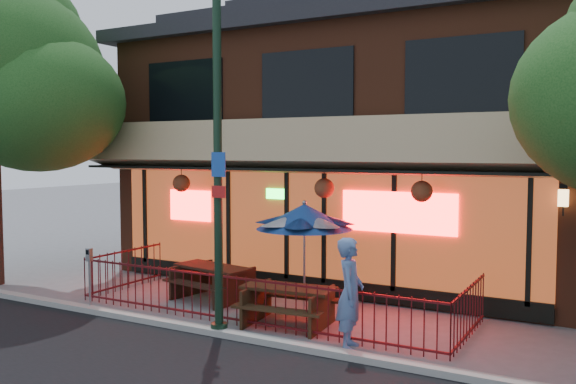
# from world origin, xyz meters

# --- Properties ---
(ground) EXTENTS (80.00, 80.00, 0.00)m
(ground) POSITION_xyz_m (0.00, 0.00, 0.00)
(ground) COLOR gray
(ground) RESTS_ON ground
(curb) EXTENTS (80.00, 0.25, 0.12)m
(curb) POSITION_xyz_m (0.00, -0.50, 0.06)
(curb) COLOR #999993
(curb) RESTS_ON ground
(restaurant_building) EXTENTS (12.96, 9.49, 8.05)m
(restaurant_building) POSITION_xyz_m (0.00, 7.11, 4.13)
(restaurant_building) COLOR brown
(restaurant_building) RESTS_ON ground
(patio_fence) EXTENTS (8.44, 2.62, 1.00)m
(patio_fence) POSITION_xyz_m (0.00, 0.50, 0.63)
(patio_fence) COLOR #501115
(patio_fence) RESTS_ON ground
(street_light) EXTENTS (0.43, 0.32, 7.00)m
(street_light) POSITION_xyz_m (0.00, -0.40, 3.15)
(street_light) COLOR black
(street_light) RESTS_ON ground
(picnic_table_left) EXTENTS (2.08, 1.73, 0.79)m
(picnic_table_left) POSITION_xyz_m (-1.65, 1.66, 0.52)
(picnic_table_left) COLOR black
(picnic_table_left) RESTS_ON ground
(picnic_table_right) EXTENTS (1.95, 1.56, 0.78)m
(picnic_table_right) POSITION_xyz_m (0.89, 0.70, 0.51)
(picnic_table_right) COLOR #3A2614
(picnic_table_right) RESTS_ON ground
(patio_umbrella) EXTENTS (2.08, 2.08, 2.38)m
(patio_umbrella) POSITION_xyz_m (0.60, 1.93, 2.03)
(patio_umbrella) COLOR gray
(patio_umbrella) RESTS_ON ground
(pedestrian) EXTENTS (0.65, 0.81, 1.95)m
(pedestrian) POSITION_xyz_m (2.50, 0.00, 0.98)
(pedestrian) COLOR #5777AF
(pedestrian) RESTS_ON ground
(parking_meter_near) EXTENTS (0.12, 0.11, 1.36)m
(parking_meter_near) POSITION_xyz_m (-3.39, -0.40, 0.92)
(parking_meter_near) COLOR gray
(parking_meter_near) RESTS_ON ground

